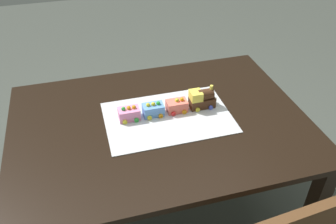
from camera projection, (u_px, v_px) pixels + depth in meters
ground_plane at (162, 218)px, 2.13m from camera, size 8.00×8.00×0.00m
dining_table at (160, 138)px, 1.75m from camera, size 1.40×1.00×0.74m
cake_board at (168, 117)px, 1.70m from camera, size 0.60×0.40×0.00m
cake_locomotive at (202, 99)px, 1.74m from camera, size 0.14×0.08×0.12m
cake_car_gondola_coral at (177, 106)px, 1.73m from camera, size 0.10×0.08×0.07m
cake_car_tanker_sky_blue at (153, 110)px, 1.70m from camera, size 0.10×0.08×0.07m
cake_car_flatbed_bubblegum at (129, 114)px, 1.68m from camera, size 0.10×0.08×0.07m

